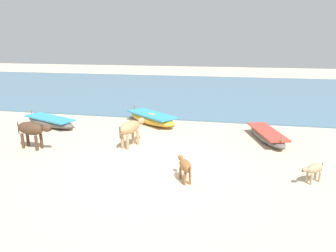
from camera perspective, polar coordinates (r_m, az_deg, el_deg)
ground at (r=10.14m, az=-3.44°, el=-7.79°), size 80.00×80.00×0.00m
sea_water at (r=25.54m, az=5.97°, el=6.80°), size 60.00×20.00×0.08m
fishing_boat_0 at (r=15.85m, az=-21.56°, el=0.84°), size 3.37×2.07×0.65m
fishing_boat_1 at (r=13.34m, az=18.32°, el=-1.64°), size 1.64×3.18×0.61m
fishing_boat_3 at (r=15.17m, az=-3.14°, el=1.49°), size 3.23×2.82×0.73m
cow_adult_dark at (r=12.68m, az=-24.52°, el=-0.63°), size 1.64×0.66×1.07m
calf_near_dun at (r=9.89m, az=26.01°, el=-7.40°), size 0.80×0.72×0.60m
calf_far_brown at (r=8.99m, az=3.23°, el=-7.58°), size 0.64×1.01×0.69m
cow_second_adult_tan at (r=11.89m, az=-7.10°, el=-0.39°), size 0.84×1.58×1.05m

